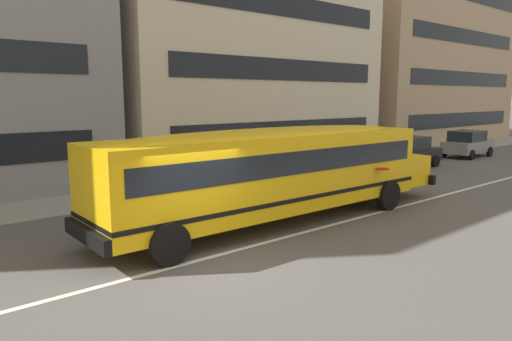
{
  "coord_description": "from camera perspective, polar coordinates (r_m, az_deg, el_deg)",
  "views": [
    {
      "loc": [
        -5.73,
        -8.77,
        3.74
      ],
      "look_at": [
        2.26,
        0.67,
        1.79
      ],
      "focal_mm": 32.91,
      "sensor_mm": 36.0,
      "label": 1
    }
  ],
  "objects": [
    {
      "name": "apartment_block_far_right",
      "position": [
        44.35,
        17.27,
        16.52
      ],
      "size": [
        18.4,
        11.91,
        19.7
      ],
      "color": "tan",
      "rests_on": "ground_plane"
    },
    {
      "name": "apartment_block_far_centre",
      "position": [
        30.18,
        -5.2,
        14.49
      ],
      "size": [
        16.56,
        13.1,
        13.3
      ],
      "color": "beige",
      "rests_on": "ground_plane"
    },
    {
      "name": "lane_centreline",
      "position": [
        11.12,
        -6.79,
        -10.73
      ],
      "size": [
        110.0,
        0.16,
        0.01
      ],
      "primitive_type": "cube",
      "color": "silver",
      "rests_on": "ground_plane"
    },
    {
      "name": "sidewalk_far",
      "position": [
        17.89,
        -20.69,
        -3.65
      ],
      "size": [
        120.0,
        3.0,
        0.01
      ],
      "primitive_type": "cube",
      "color": "gray",
      "rests_on": "ground_plane"
    },
    {
      "name": "parked_car_grey_by_hydrant",
      "position": [
        32.12,
        24.31,
        3.02
      ],
      "size": [
        3.96,
        1.99,
        1.64
      ],
      "rotation": [
        0.0,
        0.0,
        0.03
      ],
      "color": "gray",
      "rests_on": "ground_plane"
    },
    {
      "name": "school_bus",
      "position": [
        13.93,
        2.64,
        0.48
      ],
      "size": [
        12.7,
        3.11,
        2.83
      ],
      "rotation": [
        0.0,
        0.0,
        -0.01
      ],
      "color": "yellow",
      "rests_on": "ground_plane"
    },
    {
      "name": "ground_plane",
      "position": [
        11.12,
        -6.79,
        -10.74
      ],
      "size": [
        400.0,
        400.0,
        0.0
      ],
      "primitive_type": "plane",
      "color": "#54514F"
    },
    {
      "name": "parked_car_black_mid_block",
      "position": [
        26.22,
        17.9,
        2.21
      ],
      "size": [
        3.99,
        2.05,
        1.64
      ],
      "rotation": [
        0.0,
        0.0,
        -0.05
      ],
      "color": "black",
      "rests_on": "ground_plane"
    }
  ]
}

